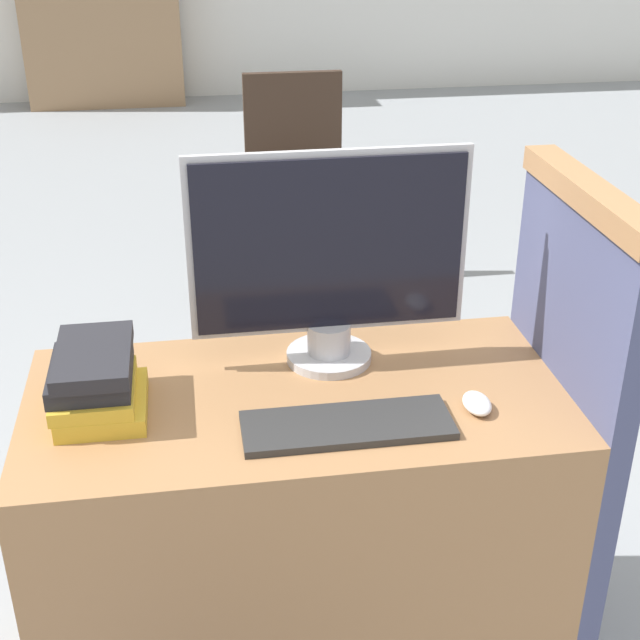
% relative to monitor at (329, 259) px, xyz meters
% --- Properties ---
extents(desk, '(1.14, 0.58, 0.77)m').
position_rel_monitor_xyz_m(desk, '(-0.09, -0.14, -0.63)').
color(desk, '#9E7047').
rests_on(desk, ground_plane).
extents(carrel_divider, '(0.07, 0.56, 1.21)m').
position_rel_monitor_xyz_m(carrel_divider, '(0.50, -0.15, -0.40)').
color(carrel_divider, '#474C70').
rests_on(carrel_divider, ground_plane).
extents(monitor, '(0.60, 0.19, 0.48)m').
position_rel_monitor_xyz_m(monitor, '(0.00, 0.00, 0.00)').
color(monitor, '#B7B7BC').
rests_on(monitor, desk).
extents(keyboard, '(0.42, 0.15, 0.02)m').
position_rel_monitor_xyz_m(keyboard, '(-0.01, -0.28, -0.24)').
color(keyboard, '#2D2D2D').
rests_on(keyboard, desk).
extents(mouse, '(0.06, 0.09, 0.03)m').
position_rel_monitor_xyz_m(mouse, '(0.26, -0.26, -0.23)').
color(mouse, white).
rests_on(mouse, desk).
extents(book_stack, '(0.19, 0.25, 0.14)m').
position_rel_monitor_xyz_m(book_stack, '(-0.50, -0.14, -0.18)').
color(book_stack, gold).
rests_on(book_stack, desk).
extents(far_chair, '(0.44, 0.44, 0.97)m').
position_rel_monitor_xyz_m(far_chair, '(0.20, 2.09, -0.48)').
color(far_chair, '#38281E').
rests_on(far_chair, ground_plane).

